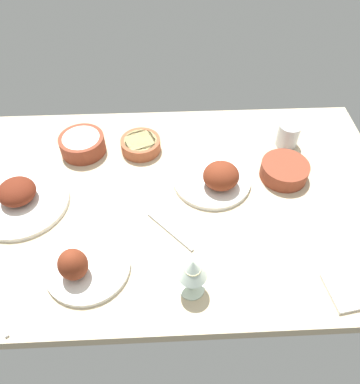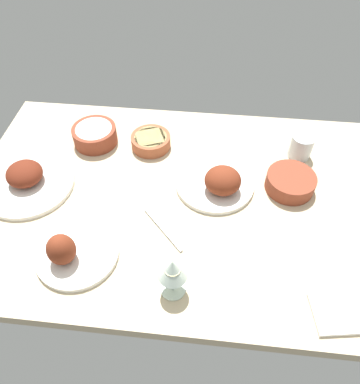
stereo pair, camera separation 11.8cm
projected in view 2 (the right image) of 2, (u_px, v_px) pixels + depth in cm
name	position (u px, v px, depth cm)	size (l,w,h in cm)	color
dining_table	(180.00, 200.00, 121.52)	(140.00, 90.00, 4.00)	#C6B28E
plate_near_viewer	(71.00, 252.00, 102.67)	(23.58, 23.58, 11.13)	white
plate_center_main	(219.00, 182.00, 119.67)	(26.09, 26.09, 10.22)	white
plate_far_side	(27.00, 180.00, 121.39)	(29.89, 29.89, 8.35)	white
bowl_cream	(95.00, 135.00, 134.97)	(15.95, 15.95, 6.36)	brown
bowl_soup	(290.00, 182.00, 120.13)	(15.93, 15.93, 5.49)	brown
bowl_pasta	(151.00, 141.00, 134.06)	(14.23, 14.23, 4.60)	#A35133
wine_glass	(172.00, 270.00, 91.07)	(7.60, 7.60, 14.00)	silver
water_tumbler	(301.00, 146.00, 129.43)	(7.84, 7.84, 8.67)	silver
folded_napkin	(350.00, 313.00, 93.61)	(19.29, 11.06, 1.20)	white
spoon_loose	(163.00, 230.00, 110.79)	(18.90, 0.90, 0.80)	silver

